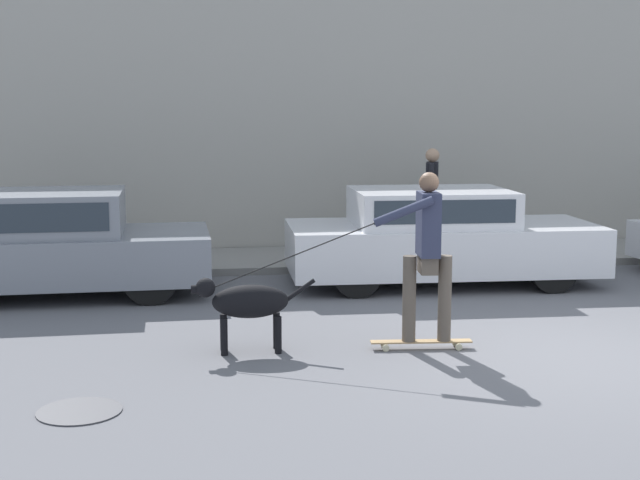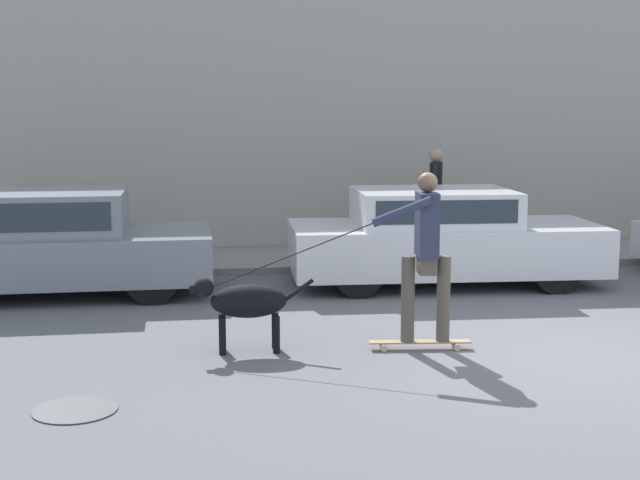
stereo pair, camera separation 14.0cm
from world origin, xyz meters
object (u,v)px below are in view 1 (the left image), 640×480
at_px(parked_car_1, 439,238).
at_px(dog, 247,303).
at_px(pedestrian_with_bag, 432,195).
at_px(parked_car_0, 50,245).
at_px(skateboarder, 426,249).

xyz_separation_m(parked_car_1, dog, (-2.83, -3.05, -0.13)).
bearing_deg(pedestrian_with_bag, dog, -105.73).
distance_m(parked_car_0, dog, 3.83).
bearing_deg(parked_car_0, skateboarder, -39.25).
relative_size(parked_car_1, skateboarder, 1.60).
xyz_separation_m(parked_car_1, skateboarder, (-1.07, -3.21, 0.39)).
relative_size(parked_car_0, pedestrian_with_bag, 2.39).
bearing_deg(dog, skateboarder, 175.91).
bearing_deg(dog, parked_car_0, -52.01).
distance_m(parked_car_0, pedestrian_with_bag, 5.81).
xyz_separation_m(parked_car_0, pedestrian_with_bag, (5.52, 1.76, 0.39)).
distance_m(dog, pedestrian_with_bag, 5.81).
height_order(dog, pedestrian_with_bag, pedestrian_with_bag).
relative_size(parked_car_0, parked_car_1, 0.94).
relative_size(dog, pedestrian_with_bag, 0.74).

